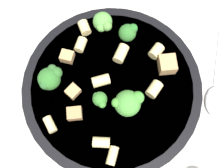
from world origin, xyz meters
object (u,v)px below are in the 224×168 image
at_px(rigatoni_1, 154,89).
at_px(rigatoni_3, 50,124).
at_px(broccoli_floret_4, 128,103).
at_px(chicken_chunk_1, 67,57).
at_px(broccoli_floret_2, 50,78).
at_px(rigatoni_5, 121,54).
at_px(broccoli_floret_0, 128,32).
at_px(broccoli_floret_1, 100,100).
at_px(pasta_bowl, 112,89).
at_px(rigatoni_7, 101,142).
at_px(chicken_chunk_3, 75,114).
at_px(spoon, 217,89).
at_px(rigatoni_2, 101,81).
at_px(rigatoni_4, 112,156).
at_px(broccoli_floret_3, 103,22).
at_px(rigatoni_8, 84,28).
at_px(rigatoni_6, 81,45).
at_px(rigatoni_0, 156,51).
at_px(chicken_chunk_0, 167,64).

xyz_separation_m(rigatoni_1, rigatoni_3, (0.17, -0.02, -0.00)).
xyz_separation_m(broccoli_floret_4, rigatoni_1, (-0.05, -0.01, -0.02)).
bearing_deg(chicken_chunk_1, broccoli_floret_2, 36.70).
relative_size(broccoli_floret_2, rigatoni_5, 1.41).
bearing_deg(broccoli_floret_0, rigatoni_5, 44.74).
height_order(broccoli_floret_0, broccoli_floret_1, broccoli_floret_0).
bearing_deg(broccoli_floret_2, pasta_bowl, 151.54).
distance_m(rigatoni_7, chicken_chunk_1, 0.15).
relative_size(broccoli_floret_1, chicken_chunk_1, 1.36).
distance_m(rigatoni_1, rigatoni_5, 0.08).
bearing_deg(chicken_chunk_3, spoon, 167.52).
xyz_separation_m(broccoli_floret_4, rigatoni_3, (0.12, -0.02, -0.02)).
relative_size(broccoli_floret_1, rigatoni_2, 1.01).
bearing_deg(spoon, rigatoni_4, 7.50).
bearing_deg(broccoli_floret_3, broccoli_floret_4, 80.91).
relative_size(rigatoni_2, rigatoni_5, 0.95).
height_order(broccoli_floret_0, broccoli_floret_3, broccoli_floret_3).
bearing_deg(broccoli_floret_1, broccoli_floret_4, 144.52).
xyz_separation_m(rigatoni_3, chicken_chunk_3, (-0.04, 0.00, 0.00)).
distance_m(chicken_chunk_1, spoon, 0.26).
relative_size(rigatoni_2, spoon, 0.18).
bearing_deg(rigatoni_5, broccoli_floret_2, -1.95).
relative_size(rigatoni_5, rigatoni_8, 1.29).
bearing_deg(rigatoni_1, rigatoni_4, 32.19).
bearing_deg(broccoli_floret_2, rigatoni_4, 105.12).
bearing_deg(rigatoni_6, pasta_bowl, 102.00).
relative_size(broccoli_floret_3, rigatoni_2, 1.37).
bearing_deg(rigatoni_0, broccoli_floret_2, -8.04).
bearing_deg(chicken_chunk_3, rigatoni_0, -166.19).
distance_m(pasta_bowl, broccoli_floret_3, 0.11).
distance_m(rigatoni_0, rigatoni_5, 0.06).
bearing_deg(rigatoni_3, spoon, 169.21).
distance_m(pasta_bowl, chicken_chunk_0, 0.10).
bearing_deg(rigatoni_3, rigatoni_0, -168.95).
height_order(broccoli_floret_4, rigatoni_3, broccoli_floret_4).
distance_m(rigatoni_5, chicken_chunk_0, 0.08).
bearing_deg(rigatoni_0, chicken_chunk_3, 13.81).
height_order(broccoli_floret_3, rigatoni_1, broccoli_floret_3).
relative_size(rigatoni_1, rigatoni_6, 1.10).
bearing_deg(spoon, rigatoni_5, -40.60).
relative_size(rigatoni_0, chicken_chunk_0, 0.81).
relative_size(rigatoni_0, rigatoni_7, 0.90).
bearing_deg(rigatoni_7, spoon, -179.04).
bearing_deg(rigatoni_8, broccoli_floret_0, 144.39).
bearing_deg(broccoli_floret_4, chicken_chunk_0, -158.63).
height_order(rigatoni_2, rigatoni_3, rigatoni_2).
relative_size(pasta_bowl, rigatoni_1, 11.74).
bearing_deg(spoon, rigatoni_7, 0.96).
xyz_separation_m(rigatoni_0, chicken_chunk_3, (0.16, 0.04, -0.00)).
height_order(broccoli_floret_1, rigatoni_2, broccoli_floret_1).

